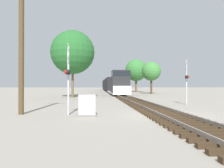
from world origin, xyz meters
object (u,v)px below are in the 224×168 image
object	(u,v)px
crossing_signal_near	(68,75)
relay_cabinet	(87,106)
utility_pole	(21,48)
tree_deep_background	(136,70)
crossing_signal_far	(187,79)
tree_mid_background	(151,71)
tree_far_right	(73,52)
freight_train	(110,85)

from	to	relation	value
crossing_signal_near	relay_cabinet	world-z (taller)	crossing_signal_near
utility_pole	tree_deep_background	size ratio (longest dim) A/B	0.88
tree_deep_background	crossing_signal_far	bearing A→B (deg)	-93.67
crossing_signal_far	tree_mid_background	xyz separation A→B (m)	(3.46, 26.88, 2.47)
crossing_signal_far	tree_mid_background	world-z (taller)	tree_mid_background
crossing_signal_near	relay_cabinet	xyz separation A→B (m)	(1.20, -0.71, -1.83)
crossing_signal_near	tree_mid_background	xyz separation A→B (m)	(13.67, 33.33, 2.45)
relay_cabinet	tree_deep_background	world-z (taller)	tree_deep_background
utility_pole	tree_far_right	size ratio (longest dim) A/B	0.80
relay_cabinet	tree_mid_background	world-z (taller)	tree_mid_background
freight_train	tree_far_right	world-z (taller)	tree_far_right
freight_train	utility_pole	bearing A→B (deg)	-99.42
crossing_signal_near	crossing_signal_far	size ratio (longest dim) A/B	1.03
tree_far_right	tree_deep_background	world-z (taller)	tree_far_right
crossing_signal_near	utility_pole	bearing A→B (deg)	-102.32
crossing_signal_far	tree_far_right	bearing A→B (deg)	60.97
crossing_signal_near	tree_deep_background	distance (m)	48.77
relay_cabinet	tree_far_right	bearing A→B (deg)	98.53
crossing_signal_far	utility_pole	distance (m)	14.54
crossing_signal_far	relay_cabinet	size ratio (longest dim) A/B	3.29
freight_train	tree_deep_background	bearing A→B (deg)	-43.79
relay_cabinet	crossing_signal_near	bearing A→B (deg)	149.33
crossing_signal_far	utility_pole	xyz separation A→B (m)	(-13.14, -5.98, 1.71)
freight_train	relay_cabinet	distance (m)	54.50
freight_train	tree_far_right	size ratio (longest dim) A/B	6.45
crossing_signal_near	crossing_signal_far	xyz separation A→B (m)	(10.21, 6.45, -0.03)
crossing_signal_far	tree_far_right	xyz separation A→B (m)	(-12.02, 12.94, 4.33)
crossing_signal_far	tree_mid_background	distance (m)	27.22
tree_mid_background	freight_train	bearing A→B (deg)	111.08
tree_deep_background	crossing_signal_near	bearing A→B (deg)	-105.26
crossing_signal_near	tree_far_right	size ratio (longest dim) A/B	0.43
crossing_signal_far	crossing_signal_near	bearing A→B (deg)	140.38
relay_cabinet	tree_deep_background	distance (m)	49.33
freight_train	tree_deep_background	world-z (taller)	tree_deep_background
crossing_signal_far	tree_far_right	size ratio (longest dim) A/B	0.42
tree_deep_background	utility_pole	bearing A→B (deg)	-108.72
freight_train	crossing_signal_near	world-z (taller)	freight_train
crossing_signal_near	tree_mid_background	distance (m)	36.11
freight_train	crossing_signal_near	xyz separation A→B (m)	(-5.87, -53.57, 0.43)
freight_train	tree_mid_background	size ratio (longest dim) A/B	9.24
freight_train	relay_cabinet	world-z (taller)	freight_train
utility_pole	tree_deep_background	xyz separation A→B (m)	(15.74, 46.45, 1.93)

